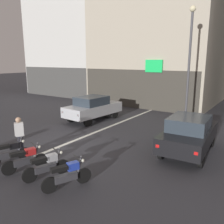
# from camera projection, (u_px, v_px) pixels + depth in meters

# --- Properties ---
(ground_plane) EXTENTS (120.00, 120.00, 0.00)m
(ground_plane) POSITION_uv_depth(u_px,v_px,m) (66.00, 144.00, 11.42)
(ground_plane) COLOR #333338
(lane_centre_line) EXTENTS (0.20, 18.00, 0.01)m
(lane_centre_line) POSITION_uv_depth(u_px,v_px,m) (129.00, 119.00, 16.25)
(lane_centre_line) COLOR silver
(lane_centre_line) RESTS_ON ground
(building_corner_left) EXTENTS (10.24, 8.43, 18.11)m
(building_corner_left) POSITION_uv_depth(u_px,v_px,m) (79.00, 16.00, 27.70)
(building_corner_left) COLOR silver
(building_corner_left) RESTS_ON ground
(building_mid_block) EXTENTS (10.84, 9.71, 11.31)m
(building_mid_block) POSITION_uv_depth(u_px,v_px,m) (161.00, 42.00, 22.70)
(building_mid_block) COLOR #B2A893
(building_mid_block) RESTS_ON ground
(car_silver_crossing_near) EXTENTS (2.08, 4.23, 1.64)m
(car_silver_crossing_near) POSITION_uv_depth(u_px,v_px,m) (93.00, 107.00, 15.76)
(car_silver_crossing_near) COLOR black
(car_silver_crossing_near) RESTS_ON ground
(car_black_parked_kerbside) EXTENTS (2.01, 4.20, 1.64)m
(car_black_parked_kerbside) POSITION_uv_depth(u_px,v_px,m) (189.00, 133.00, 10.22)
(car_black_parked_kerbside) COLOR black
(car_black_parked_kerbside) RESTS_ON ground
(car_blue_down_street) EXTENTS (2.09, 4.23, 1.64)m
(car_blue_down_street) POSITION_uv_depth(u_px,v_px,m) (188.00, 96.00, 20.87)
(car_blue_down_street) COLOR black
(car_blue_down_street) RESTS_ON ground
(street_lamp) EXTENTS (0.36, 0.36, 7.03)m
(street_lamp) POSITION_uv_depth(u_px,v_px,m) (190.00, 55.00, 14.02)
(street_lamp) COLOR #47474C
(street_lamp) RESTS_ON ground
(motorcycle_black_row_leftmost) EXTENTS (0.69, 1.60, 0.98)m
(motorcycle_black_row_leftmost) POSITION_uv_depth(u_px,v_px,m) (10.00, 152.00, 9.21)
(motorcycle_black_row_leftmost) COLOR black
(motorcycle_black_row_leftmost) RESTS_ON ground
(motorcycle_red_row_left_mid) EXTENTS (0.68, 1.60, 0.98)m
(motorcycle_red_row_left_mid) POSITION_uv_depth(u_px,v_px,m) (25.00, 159.00, 8.59)
(motorcycle_red_row_left_mid) COLOR black
(motorcycle_red_row_left_mid) RESTS_ON ground
(motorcycle_silver_row_centre) EXTENTS (0.71, 1.59, 0.98)m
(motorcycle_silver_row_centre) POSITION_uv_depth(u_px,v_px,m) (47.00, 165.00, 8.07)
(motorcycle_silver_row_centre) COLOR black
(motorcycle_silver_row_centre) RESTS_ON ground
(motorcycle_blue_row_right_mid) EXTENTS (0.76, 1.56, 0.98)m
(motorcycle_blue_row_right_mid) POSITION_uv_depth(u_px,v_px,m) (68.00, 174.00, 7.43)
(motorcycle_blue_row_right_mid) COLOR black
(motorcycle_blue_row_right_mid) RESTS_ON ground
(person_by_motorcycles) EXTENTS (0.38, 0.42, 1.67)m
(person_by_motorcycles) POSITION_uv_depth(u_px,v_px,m) (20.00, 136.00, 9.92)
(person_by_motorcycles) COLOR #23232D
(person_by_motorcycles) RESTS_ON ground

